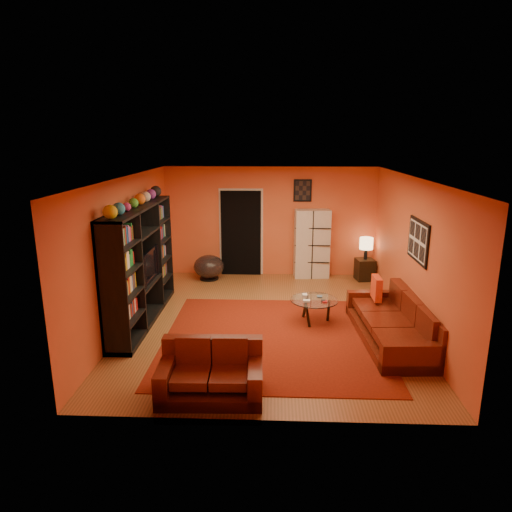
{
  "coord_description": "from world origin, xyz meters",
  "views": [
    {
      "loc": [
        0.11,
        -7.74,
        3.25
      ],
      "look_at": [
        -0.22,
        0.1,
        1.21
      ],
      "focal_mm": 32.0,
      "sensor_mm": 36.0,
      "label": 1
    }
  ],
  "objects_px": {
    "entertainment_unit": "(141,265)",
    "table_lamp": "(366,244)",
    "coffee_table": "(314,302)",
    "side_table": "(365,270)",
    "bowl_chair": "(209,267)",
    "storage_cabinet": "(312,244)",
    "tv": "(145,266)",
    "sofa": "(397,324)",
    "loveseat": "(211,373)"
  },
  "relations": [
    {
      "from": "loveseat",
      "to": "coffee_table",
      "type": "bearing_deg",
      "value": -33.7
    },
    {
      "from": "loveseat",
      "to": "side_table",
      "type": "relative_size",
      "value": 2.7
    },
    {
      "from": "bowl_chair",
      "to": "tv",
      "type": "bearing_deg",
      "value": -108.21
    },
    {
      "from": "entertainment_unit",
      "to": "tv",
      "type": "bearing_deg",
      "value": 59.41
    },
    {
      "from": "loveseat",
      "to": "coffee_table",
      "type": "xyz_separation_m",
      "value": [
        1.53,
        2.43,
        0.1
      ]
    },
    {
      "from": "side_table",
      "to": "entertainment_unit",
      "type": "bearing_deg",
      "value": -149.85
    },
    {
      "from": "bowl_chair",
      "to": "side_table",
      "type": "xyz_separation_m",
      "value": [
        3.66,
        0.12,
        -0.06
      ]
    },
    {
      "from": "storage_cabinet",
      "to": "tv",
      "type": "bearing_deg",
      "value": -145.15
    },
    {
      "from": "loveseat",
      "to": "table_lamp",
      "type": "height_order",
      "value": "table_lamp"
    },
    {
      "from": "coffee_table",
      "to": "table_lamp",
      "type": "height_order",
      "value": "table_lamp"
    },
    {
      "from": "tv",
      "to": "storage_cabinet",
      "type": "distance_m",
      "value": 4.21
    },
    {
      "from": "loveseat",
      "to": "side_table",
      "type": "distance_m",
      "value": 5.83
    },
    {
      "from": "coffee_table",
      "to": "loveseat",
      "type": "bearing_deg",
      "value": -122.1
    },
    {
      "from": "table_lamp",
      "to": "storage_cabinet",
      "type": "bearing_deg",
      "value": 171.54
    },
    {
      "from": "entertainment_unit",
      "to": "tv",
      "type": "xyz_separation_m",
      "value": [
        0.05,
        0.08,
        -0.04
      ]
    },
    {
      "from": "tv",
      "to": "sofa",
      "type": "height_order",
      "value": "tv"
    },
    {
      "from": "sofa",
      "to": "coffee_table",
      "type": "bearing_deg",
      "value": 149.02
    },
    {
      "from": "storage_cabinet",
      "to": "coffee_table",
      "type": "bearing_deg",
      "value": -98.63
    },
    {
      "from": "tv",
      "to": "bowl_chair",
      "type": "relative_size",
      "value": 1.4
    },
    {
      "from": "sofa",
      "to": "loveseat",
      "type": "height_order",
      "value": "same"
    },
    {
      "from": "table_lamp",
      "to": "bowl_chair",
      "type": "bearing_deg",
      "value": -178.19
    },
    {
      "from": "tv",
      "to": "bowl_chair",
      "type": "xyz_separation_m",
      "value": [
        0.79,
        2.42,
        -0.7
      ]
    },
    {
      "from": "entertainment_unit",
      "to": "side_table",
      "type": "distance_m",
      "value": 5.27
    },
    {
      "from": "sofa",
      "to": "tv",
      "type": "bearing_deg",
      "value": 166.77
    },
    {
      "from": "entertainment_unit",
      "to": "table_lamp",
      "type": "xyz_separation_m",
      "value": [
        4.5,
        2.62,
        -0.18
      ]
    },
    {
      "from": "sofa",
      "to": "table_lamp",
      "type": "height_order",
      "value": "table_lamp"
    },
    {
      "from": "entertainment_unit",
      "to": "coffee_table",
      "type": "distance_m",
      "value": 3.18
    },
    {
      "from": "storage_cabinet",
      "to": "side_table",
      "type": "height_order",
      "value": "storage_cabinet"
    },
    {
      "from": "tv",
      "to": "table_lamp",
      "type": "xyz_separation_m",
      "value": [
        4.45,
        2.53,
        -0.14
      ]
    },
    {
      "from": "entertainment_unit",
      "to": "loveseat",
      "type": "bearing_deg",
      "value": -56.91
    },
    {
      "from": "coffee_table",
      "to": "bowl_chair",
      "type": "height_order",
      "value": "bowl_chair"
    },
    {
      "from": "bowl_chair",
      "to": "entertainment_unit",
      "type": "bearing_deg",
      "value": -108.67
    },
    {
      "from": "loveseat",
      "to": "table_lamp",
      "type": "relative_size",
      "value": 2.63
    },
    {
      "from": "sofa",
      "to": "table_lamp",
      "type": "relative_size",
      "value": 4.83
    },
    {
      "from": "loveseat",
      "to": "table_lamp",
      "type": "distance_m",
      "value": 5.85
    },
    {
      "from": "coffee_table",
      "to": "storage_cabinet",
      "type": "height_order",
      "value": "storage_cabinet"
    },
    {
      "from": "entertainment_unit",
      "to": "table_lamp",
      "type": "relative_size",
      "value": 5.84
    },
    {
      "from": "sofa",
      "to": "bowl_chair",
      "type": "relative_size",
      "value": 3.49
    },
    {
      "from": "bowl_chair",
      "to": "table_lamp",
      "type": "distance_m",
      "value": 3.7
    },
    {
      "from": "loveseat",
      "to": "storage_cabinet",
      "type": "height_order",
      "value": "storage_cabinet"
    },
    {
      "from": "tv",
      "to": "bowl_chair",
      "type": "height_order",
      "value": "tv"
    },
    {
      "from": "coffee_table",
      "to": "side_table",
      "type": "xyz_separation_m",
      "value": [
        1.4,
        2.61,
        -0.14
      ]
    },
    {
      "from": "tv",
      "to": "loveseat",
      "type": "bearing_deg",
      "value": -148.63
    },
    {
      "from": "bowl_chair",
      "to": "table_lamp",
      "type": "xyz_separation_m",
      "value": [
        3.66,
        0.12,
        0.56
      ]
    },
    {
      "from": "sofa",
      "to": "loveseat",
      "type": "distance_m",
      "value": 3.33
    },
    {
      "from": "bowl_chair",
      "to": "table_lamp",
      "type": "height_order",
      "value": "table_lamp"
    },
    {
      "from": "bowl_chair",
      "to": "side_table",
      "type": "bearing_deg",
      "value": 1.81
    },
    {
      "from": "tv",
      "to": "loveseat",
      "type": "relative_size",
      "value": 0.74
    },
    {
      "from": "tv",
      "to": "side_table",
      "type": "height_order",
      "value": "tv"
    },
    {
      "from": "coffee_table",
      "to": "table_lamp",
      "type": "bearing_deg",
      "value": 61.79
    }
  ]
}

